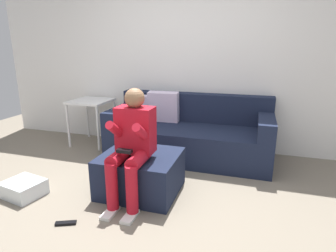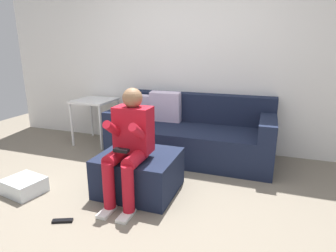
{
  "view_description": "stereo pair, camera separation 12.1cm",
  "coord_description": "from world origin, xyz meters",
  "px_view_note": "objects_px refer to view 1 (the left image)",
  "views": [
    {
      "loc": [
        1.01,
        -2.13,
        1.48
      ],
      "look_at": [
        0.06,
        0.91,
        0.58
      ],
      "focal_mm": 30.33,
      "sensor_mm": 36.0,
      "label": 1
    },
    {
      "loc": [
        1.12,
        -2.09,
        1.48
      ],
      "look_at": [
        0.06,
        0.91,
        0.58
      ],
      "focal_mm": 30.33,
      "sensor_mm": 36.0,
      "label": 2
    }
  ],
  "objects_px": {
    "person_seated": "(132,142)",
    "storage_bin": "(24,188)",
    "couch_sectional": "(189,134)",
    "remote_near_ottoman": "(66,223)",
    "ottoman": "(141,173)",
    "side_table": "(91,107)"
  },
  "relations": [
    {
      "from": "remote_near_ottoman",
      "to": "ottoman",
      "type": "bearing_deg",
      "value": 38.06
    },
    {
      "from": "couch_sectional",
      "to": "person_seated",
      "type": "bearing_deg",
      "value": -100.36
    },
    {
      "from": "side_table",
      "to": "remote_near_ottoman",
      "type": "height_order",
      "value": "side_table"
    },
    {
      "from": "person_seated",
      "to": "storage_bin",
      "type": "distance_m",
      "value": 1.25
    },
    {
      "from": "person_seated",
      "to": "side_table",
      "type": "xyz_separation_m",
      "value": [
        -1.3,
        1.4,
        -0.03
      ]
    },
    {
      "from": "ottoman",
      "to": "remote_near_ottoman",
      "type": "bearing_deg",
      "value": -118.11
    },
    {
      "from": "person_seated",
      "to": "remote_near_ottoman",
      "type": "height_order",
      "value": "person_seated"
    },
    {
      "from": "side_table",
      "to": "remote_near_ottoman",
      "type": "bearing_deg",
      "value": -64.88
    },
    {
      "from": "storage_bin",
      "to": "couch_sectional",
      "type": "bearing_deg",
      "value": 49.81
    },
    {
      "from": "couch_sectional",
      "to": "side_table",
      "type": "bearing_deg",
      "value": 177.87
    },
    {
      "from": "ottoman",
      "to": "person_seated",
      "type": "bearing_deg",
      "value": -90.99
    },
    {
      "from": "person_seated",
      "to": "remote_near_ottoman",
      "type": "distance_m",
      "value": 0.9
    },
    {
      "from": "person_seated",
      "to": "side_table",
      "type": "height_order",
      "value": "person_seated"
    },
    {
      "from": "storage_bin",
      "to": "side_table",
      "type": "distance_m",
      "value": 1.74
    },
    {
      "from": "ottoman",
      "to": "storage_bin",
      "type": "xyz_separation_m",
      "value": [
        -1.11,
        -0.45,
        -0.13
      ]
    },
    {
      "from": "ottoman",
      "to": "person_seated",
      "type": "relative_size",
      "value": 0.71
    },
    {
      "from": "couch_sectional",
      "to": "remote_near_ottoman",
      "type": "distance_m",
      "value": 2.02
    },
    {
      "from": "ottoman",
      "to": "person_seated",
      "type": "xyz_separation_m",
      "value": [
        -0.0,
        -0.19,
        0.41
      ]
    },
    {
      "from": "couch_sectional",
      "to": "storage_bin",
      "type": "xyz_separation_m",
      "value": [
        -1.35,
        -1.6,
        -0.24
      ]
    },
    {
      "from": "person_seated",
      "to": "storage_bin",
      "type": "relative_size",
      "value": 2.98
    },
    {
      "from": "couch_sectional",
      "to": "remote_near_ottoman",
      "type": "height_order",
      "value": "couch_sectional"
    },
    {
      "from": "person_seated",
      "to": "remote_near_ottoman",
      "type": "xyz_separation_m",
      "value": [
        -0.39,
        -0.55,
        -0.6
      ]
    }
  ]
}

